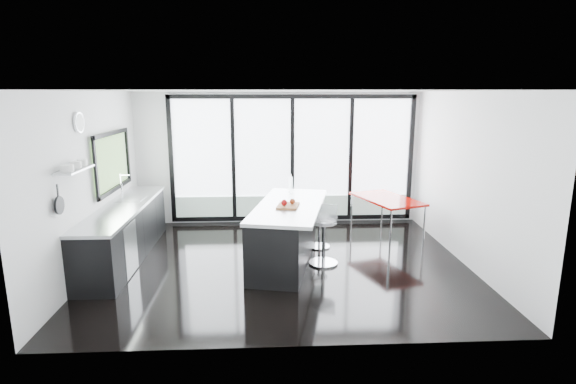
{
  "coord_description": "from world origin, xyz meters",
  "views": [
    {
      "loc": [
        -0.27,
        -7.01,
        2.77
      ],
      "look_at": [
        0.1,
        0.3,
        1.15
      ],
      "focal_mm": 28.0,
      "sensor_mm": 36.0,
      "label": 1
    }
  ],
  "objects": [
    {
      "name": "red_table",
      "position": [
        2.06,
        1.31,
        0.39
      ],
      "size": [
        1.28,
        1.67,
        0.79
      ],
      "primitive_type": "cube",
      "rotation": [
        0.0,
        0.0,
        0.34
      ],
      "color": "#920601",
      "rests_on": "floor"
    },
    {
      "name": "bar_stool_near",
      "position": [
        0.67,
        -0.05,
        0.38
      ],
      "size": [
        0.62,
        0.62,
        0.76
      ],
      "primitive_type": "cylinder",
      "rotation": [
        0.0,
        0.0,
        -0.37
      ],
      "color": "silver",
      "rests_on": "floor"
    },
    {
      "name": "counter_cabinets",
      "position": [
        -2.67,
        0.4,
        0.46
      ],
      "size": [
        0.69,
        3.24,
        1.36
      ],
      "color": "black",
      "rests_on": "floor"
    },
    {
      "name": "island",
      "position": [
        0.04,
        0.12,
        0.5
      ],
      "size": [
        1.51,
        2.58,
        1.29
      ],
      "color": "black",
      "rests_on": "floor"
    },
    {
      "name": "wall_front",
      "position": [
        0.0,
        -2.5,
        1.4
      ],
      "size": [
        6.0,
        0.0,
        2.8
      ],
      "primitive_type": "cube",
      "color": "silver",
      "rests_on": "ground"
    },
    {
      "name": "bar_stool_far",
      "position": [
        0.7,
        0.78,
        0.31
      ],
      "size": [
        0.45,
        0.45,
        0.62
      ],
      "primitive_type": "cylinder",
      "rotation": [
        0.0,
        0.0,
        0.17
      ],
      "color": "silver",
      "rests_on": "floor"
    },
    {
      "name": "wall_right",
      "position": [
        3.0,
        0.0,
        1.4
      ],
      "size": [
        0.0,
        5.0,
        2.8
      ],
      "primitive_type": "cube",
      "color": "silver",
      "rests_on": "ground"
    },
    {
      "name": "wall_left",
      "position": [
        -2.97,
        0.27,
        1.56
      ],
      "size": [
        0.26,
        5.0,
        2.8
      ],
      "color": "silver",
      "rests_on": "ground"
    },
    {
      "name": "wall_back",
      "position": [
        0.27,
        2.47,
        1.27
      ],
      "size": [
        6.0,
        0.09,
        2.8
      ],
      "color": "silver",
      "rests_on": "ground"
    },
    {
      "name": "ceiling",
      "position": [
        0.0,
        0.0,
        2.8
      ],
      "size": [
        6.0,
        5.0,
        0.0
      ],
      "primitive_type": "cube",
      "color": "white",
      "rests_on": "wall_back"
    },
    {
      "name": "floor",
      "position": [
        0.0,
        0.0,
        0.0
      ],
      "size": [
        6.0,
        5.0,
        0.0
      ],
      "primitive_type": "cube",
      "color": "black",
      "rests_on": "ground"
    }
  ]
}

